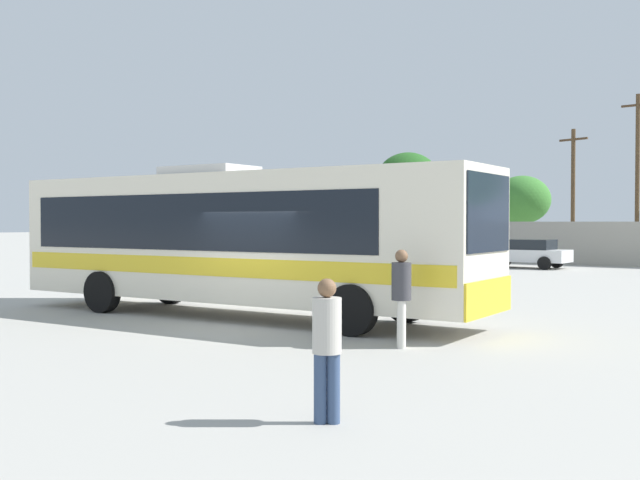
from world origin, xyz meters
name	(u,v)px	position (x,y,z in m)	size (l,w,h in m)	color
ground_plane	(468,292)	(0.00, 10.00, 0.00)	(300.00, 300.00, 0.00)	#A3A099
perimeter_wall	(633,244)	(0.00, 27.93, 1.15)	(80.00, 0.30, 2.31)	#9E998C
coach_bus_cream_yellow	(235,236)	(-1.54, 0.95, 1.94)	(12.65, 3.85, 3.64)	silver
attendant_by_bus_door	(401,292)	(4.06, -0.41, 1.00)	(0.50, 0.50, 1.77)	silver
passenger_waiting_on_apron	(327,342)	(6.15, -5.27, 0.92)	(0.46, 0.46, 1.64)	#33476B
vendor_umbrella_near_gate_blue	(111,236)	(-13.14, 5.76, 1.75)	(2.44, 2.44, 2.11)	gray
parked_car_leftmost_dark_blue	(343,248)	(-14.84, 23.08, 0.77)	(4.60, 2.23, 1.43)	navy
parked_car_second_dark_blue	(426,250)	(-9.22, 22.95, 0.81)	(4.62, 2.20, 1.54)	navy
parked_car_third_white	(525,253)	(-3.89, 23.59, 0.76)	(4.40, 2.12, 1.42)	silver
utility_pole_near	(637,176)	(-0.77, 31.40, 4.86)	(1.80, 0.24, 9.34)	#4C3823
utility_pole_far	(573,192)	(-4.26, 31.15, 4.01)	(1.78, 0.52, 7.66)	#4C3823
roadside_tree_left	(408,179)	(-15.91, 31.89, 5.23)	(4.24, 4.24, 7.05)	brown
roadside_tree_midleft	(522,200)	(-8.13, 32.89, 3.68)	(3.56, 3.56, 5.21)	brown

